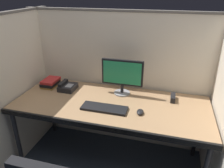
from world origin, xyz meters
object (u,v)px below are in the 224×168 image
object	(u,v)px
keyboard_main	(104,108)
desk_phone	(67,87)
computer_mouse	(140,112)
book_stack	(51,83)
desk	(110,108)
monitor_center	(122,75)
red_stapler	(173,98)

from	to	relation	value
keyboard_main	desk_phone	xyz separation A→B (m)	(-0.52, 0.29, 0.02)
keyboard_main	computer_mouse	distance (m)	0.33
book_stack	computer_mouse	bearing A→B (deg)	-16.22
desk	keyboard_main	distance (m)	0.14
desk	monitor_center	distance (m)	0.36
monitor_center	book_stack	xyz separation A→B (m)	(-0.83, -0.03, -0.17)
monitor_center	book_stack	world-z (taller)	monitor_center
keyboard_main	book_stack	xyz separation A→B (m)	(-0.75, 0.33, 0.03)
book_stack	keyboard_main	bearing A→B (deg)	-23.74
desk_phone	desk	bearing A→B (deg)	-17.39
monitor_center	desk_phone	xyz separation A→B (m)	(-0.60, -0.07, -0.18)
monitor_center	red_stapler	bearing A→B (deg)	-0.68
book_stack	red_stapler	bearing A→B (deg)	1.13
desk	computer_mouse	xyz separation A→B (m)	(0.31, -0.11, 0.07)
desk	computer_mouse	distance (m)	0.33
red_stapler	keyboard_main	bearing A→B (deg)	-149.77
monitor_center	red_stapler	world-z (taller)	monitor_center
desk	computer_mouse	world-z (taller)	computer_mouse
book_stack	desk_phone	bearing A→B (deg)	-8.94
computer_mouse	book_stack	xyz separation A→B (m)	(-1.08, 0.31, 0.02)
monitor_center	keyboard_main	distance (m)	0.42
desk	red_stapler	distance (m)	0.64
computer_mouse	desk_phone	distance (m)	0.90
keyboard_main	book_stack	distance (m)	0.82
desk	monitor_center	size ratio (longest dim) A/B	4.42
keyboard_main	book_stack	bearing A→B (deg)	156.26
book_stack	red_stapler	distance (m)	1.36
computer_mouse	desk_phone	world-z (taller)	desk_phone
keyboard_main	red_stapler	bearing A→B (deg)	30.23
desk	monitor_center	bearing A→B (deg)	75.68
desk	computer_mouse	size ratio (longest dim) A/B	19.79
monitor_center	computer_mouse	xyz separation A→B (m)	(0.25, -0.35, -0.20)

